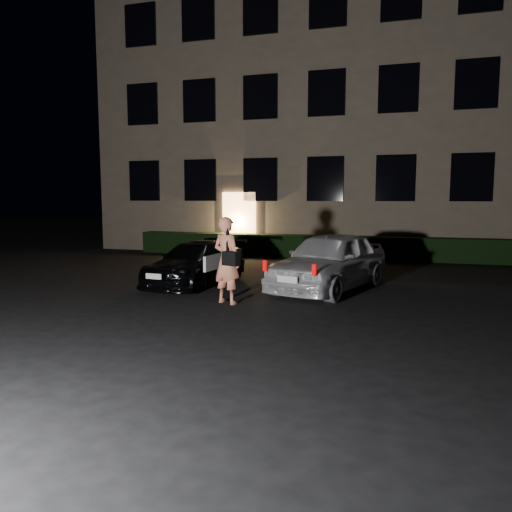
% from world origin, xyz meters
% --- Properties ---
extents(ground, '(80.00, 80.00, 0.00)m').
position_xyz_m(ground, '(0.00, 0.00, 0.00)').
color(ground, black).
rests_on(ground, ground).
extents(building, '(20.00, 8.11, 12.00)m').
position_xyz_m(building, '(-0.00, 14.99, 6.00)').
color(building, '#685B4A').
rests_on(building, ground).
extents(hedge, '(15.00, 0.70, 0.85)m').
position_xyz_m(hedge, '(0.00, 10.50, 0.42)').
color(hedge, black).
rests_on(hedge, ground).
extents(sedan, '(1.91, 4.01, 1.12)m').
position_xyz_m(sedan, '(-2.23, 3.74, 0.56)').
color(sedan, black).
rests_on(sedan, ground).
extents(hatch, '(2.84, 4.56, 1.45)m').
position_xyz_m(hatch, '(1.29, 3.89, 0.72)').
color(hatch, silver).
rests_on(hatch, ground).
extents(man, '(0.80, 0.69, 1.88)m').
position_xyz_m(man, '(-0.58, 1.63, 0.94)').
color(man, '#ED8662').
rests_on(man, ground).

